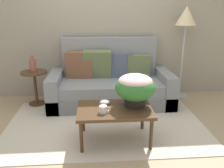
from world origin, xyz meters
The scene contains 11 objects.
ground_plane centered at (0.00, 0.00, 0.00)m, with size 14.00×14.00×0.00m, color tan.
wall_back centered at (0.00, 1.34, 1.36)m, with size 6.40×0.12×2.72m, color gray.
area_rug centered at (0.00, 0.03, 0.01)m, with size 2.77×1.74×0.01m, color beige.
couch centered at (0.12, 0.87, 0.34)m, with size 2.06×0.91×1.10m.
coffee_table centered at (0.09, -0.40, 0.39)m, with size 0.91×0.60×0.44m.
side_table centered at (-1.15, 0.86, 0.41)m, with size 0.43×0.43×0.59m.
floor_lamp centered at (1.44, 1.05, 1.35)m, with size 0.36×0.36×1.63m.
potted_plant centered at (0.35, -0.32, 0.68)m, with size 0.49×0.49×0.40m.
coffee_mug centered at (-0.05, -0.51, 0.48)m, with size 0.14×0.09×0.09m.
snack_bowl centered at (-0.03, -0.28, 0.47)m, with size 0.12×0.12×0.06m.
table_vase centered at (-1.16, 0.88, 0.70)m, with size 0.11×0.11×0.27m.
Camera 1 is at (-0.14, -3.01, 1.61)m, focal length 37.85 mm.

